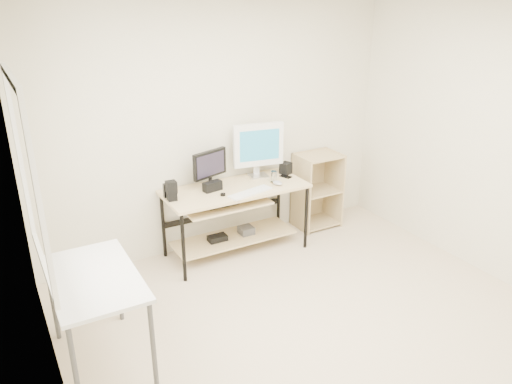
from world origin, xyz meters
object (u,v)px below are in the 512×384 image
object	(u,v)px
desk	(233,207)
black_monitor	(210,166)
white_imac	(258,146)
audio_controller	(167,190)
shelf_unit	(315,189)
side_table	(94,286)

from	to	relation	value
desk	black_monitor	distance (m)	0.49
white_imac	audio_controller	distance (m)	1.12
shelf_unit	audio_controller	xyz separation A→B (m)	(-1.85, -0.07, 0.37)
shelf_unit	audio_controller	world-z (taller)	shelf_unit
black_monitor	white_imac	xyz separation A→B (m)	(0.58, 0.01, 0.12)
shelf_unit	white_imac	size ratio (longest dim) A/B	1.51
desk	audio_controller	size ratio (longest dim) A/B	10.54
black_monitor	side_table	bearing A→B (deg)	-158.56
audio_controller	shelf_unit	bearing A→B (deg)	2.05
side_table	white_imac	bearing A→B (deg)	30.92
side_table	audio_controller	xyz separation A→B (m)	(0.98, 1.15, 0.15)
desk	audio_controller	bearing A→B (deg)	172.16
desk	white_imac	bearing A→B (deg)	23.11
side_table	white_imac	size ratio (longest dim) A/B	1.68
side_table	shelf_unit	xyz separation A→B (m)	(2.83, 1.22, -0.22)
black_monitor	audio_controller	xyz separation A→B (m)	(-0.50, -0.06, -0.15)
side_table	white_imac	distance (m)	2.43
desk	audio_controller	world-z (taller)	audio_controller
audio_controller	black_monitor	bearing A→B (deg)	7.40
black_monitor	audio_controller	world-z (taller)	black_monitor
desk	shelf_unit	world-z (taller)	shelf_unit
white_imac	black_monitor	bearing A→B (deg)	-169.01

